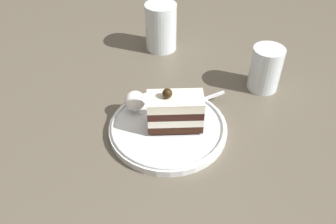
{
  "coord_description": "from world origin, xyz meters",
  "views": [
    {
      "loc": [
        0.47,
        -0.18,
        0.47
      ],
      "look_at": [
        0.03,
        0.01,
        0.05
      ],
      "focal_mm": 37.35,
      "sensor_mm": 36.0,
      "label": 1
    }
  ],
  "objects_px": {
    "dessert_plate": "(168,127)",
    "drink_glass_near": "(265,70)",
    "fork": "(197,102)",
    "whipped_cream_dollop": "(135,101)",
    "drink_glass_far": "(161,29)",
    "cake_slice": "(175,111)"
  },
  "relations": [
    {
      "from": "whipped_cream_dollop",
      "to": "drink_glass_far",
      "type": "height_order",
      "value": "drink_glass_far"
    },
    {
      "from": "fork",
      "to": "drink_glass_near",
      "type": "distance_m",
      "value": 0.17
    },
    {
      "from": "dessert_plate",
      "to": "fork",
      "type": "distance_m",
      "value": 0.09
    },
    {
      "from": "cake_slice",
      "to": "drink_glass_far",
      "type": "bearing_deg",
      "value": 161.41
    },
    {
      "from": "whipped_cream_dollop",
      "to": "drink_glass_near",
      "type": "relative_size",
      "value": 0.42
    },
    {
      "from": "whipped_cream_dollop",
      "to": "drink_glass_near",
      "type": "height_order",
      "value": "drink_glass_near"
    },
    {
      "from": "dessert_plate",
      "to": "drink_glass_near",
      "type": "bearing_deg",
      "value": 99.78
    },
    {
      "from": "dessert_plate",
      "to": "cake_slice",
      "type": "distance_m",
      "value": 0.05
    },
    {
      "from": "cake_slice",
      "to": "drink_glass_far",
      "type": "xyz_separation_m",
      "value": [
        -0.3,
        0.1,
        0.0
      ]
    },
    {
      "from": "dessert_plate",
      "to": "fork",
      "type": "relative_size",
      "value": 1.83
    },
    {
      "from": "dessert_plate",
      "to": "drink_glass_near",
      "type": "relative_size",
      "value": 2.3
    },
    {
      "from": "cake_slice",
      "to": "drink_glass_far",
      "type": "relative_size",
      "value": 0.97
    },
    {
      "from": "fork",
      "to": "drink_glass_far",
      "type": "relative_size",
      "value": 1.05
    },
    {
      "from": "whipped_cream_dollop",
      "to": "fork",
      "type": "height_order",
      "value": "whipped_cream_dollop"
    },
    {
      "from": "fork",
      "to": "drink_glass_near",
      "type": "height_order",
      "value": "drink_glass_near"
    },
    {
      "from": "fork",
      "to": "drink_glass_far",
      "type": "distance_m",
      "value": 0.26
    },
    {
      "from": "cake_slice",
      "to": "fork",
      "type": "relative_size",
      "value": 0.92
    },
    {
      "from": "whipped_cream_dollop",
      "to": "fork",
      "type": "bearing_deg",
      "value": 73.9
    },
    {
      "from": "dessert_plate",
      "to": "whipped_cream_dollop",
      "type": "xyz_separation_m",
      "value": [
        -0.07,
        -0.04,
        0.03
      ]
    },
    {
      "from": "drink_glass_near",
      "to": "dessert_plate",
      "type": "bearing_deg",
      "value": -80.22
    },
    {
      "from": "cake_slice",
      "to": "whipped_cream_dollop",
      "type": "height_order",
      "value": "cake_slice"
    },
    {
      "from": "drink_glass_near",
      "to": "drink_glass_far",
      "type": "distance_m",
      "value": 0.28
    }
  ]
}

